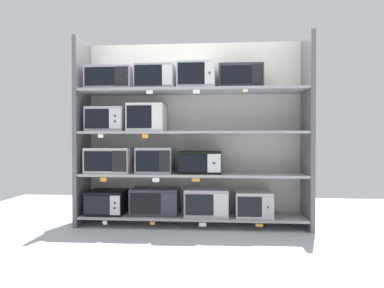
{
  "coord_description": "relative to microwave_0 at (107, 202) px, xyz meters",
  "views": [
    {
      "loc": [
        0.29,
        -3.91,
        1.03
      ],
      "look_at": [
        0.0,
        0.0,
        0.98
      ],
      "focal_mm": 30.47,
      "sensor_mm": 36.0,
      "label": 1
    }
  ],
  "objects": [
    {
      "name": "price_tag_4",
      "position": [
        0.03,
        -0.23,
        0.3
      ],
      "size": [
        0.07,
        0.0,
        0.05
      ],
      "primitive_type": "cube",
      "color": "orange"
    },
    {
      "name": "microwave_2",
      "position": [
        1.22,
        0.0,
        0.02
      ],
      "size": [
        0.52,
        0.41,
        0.32
      ],
      "color": "#A59AA6",
      "rests_on": "shelf_0"
    },
    {
      "name": "microwave_9",
      "position": [
        0.05,
        -0.0,
        1.51
      ],
      "size": [
        0.55,
        0.39,
        0.28
      ],
      "color": "#A59DAD",
      "rests_on": "shelf_3"
    },
    {
      "name": "microwave_7",
      "position": [
        0.0,
        -0.0,
        1.01
      ],
      "size": [
        0.46,
        0.36,
        0.29
      ],
      "color": "#B7B0C4",
      "rests_on": "shelf_2"
    },
    {
      "name": "microwave_1",
      "position": [
        0.59,
        -0.0,
        0.02
      ],
      "size": [
        0.57,
        0.34,
        0.32
      ],
      "color": "#2F2F3A",
      "rests_on": "shelf_0"
    },
    {
      "name": "shelf_1",
      "position": [
        1.04,
        0.0,
        0.35
      ],
      "size": [
        2.66,
        0.46,
        0.03
      ],
      "primitive_type": "cube",
      "color": "#99999E"
    },
    {
      "name": "price_tag_2",
      "position": [
        1.18,
        -0.23,
        -0.2
      ],
      "size": [
        0.08,
        0.0,
        0.05
      ],
      "primitive_type": "cube",
      "color": "white"
    },
    {
      "name": "shelf_0",
      "position": [
        1.04,
        0.0,
        -0.16
      ],
      "size": [
        2.66,
        0.46,
        0.03
      ],
      "primitive_type": "cube",
      "color": "#99999E",
      "rests_on": "ground"
    },
    {
      "name": "back_panel",
      "position": [
        1.04,
        0.25,
        0.86
      ],
      "size": [
        2.86,
        0.04,
        2.26
      ],
      "primitive_type": "cube",
      "color": "beige",
      "rests_on": "ground"
    },
    {
      "name": "price_tag_11",
      "position": [
        1.66,
        -0.23,
        1.31
      ],
      "size": [
        0.06,
        0.0,
        0.03
      ],
      "primitive_type": "cube",
      "color": "beige"
    },
    {
      "name": "price_tag_3",
      "position": [
        1.82,
        -0.23,
        -0.19
      ],
      "size": [
        0.08,
        0.0,
        0.04
      ],
      "primitive_type": "cube",
      "color": "orange"
    },
    {
      "name": "upright_right",
      "position": [
        2.41,
        0.0,
        0.86
      ],
      "size": [
        0.05,
        0.46,
        2.26
      ],
      "primitive_type": "cube",
      "color": "#5B5B5E",
      "rests_on": "ground"
    },
    {
      "name": "price_tag_8",
      "position": [
        0.52,
        -0.23,
        0.81
      ],
      "size": [
        0.07,
        0.0,
        0.05
      ],
      "primitive_type": "cube",
      "color": "orange"
    },
    {
      "name": "price_tag_6",
      "position": [
        1.11,
        -0.23,
        0.31
      ],
      "size": [
        0.09,
        0.0,
        0.04
      ],
      "primitive_type": "cube",
      "color": "orange"
    },
    {
      "name": "microwave_11",
      "position": [
        1.1,
        -0.0,
        1.52
      ],
      "size": [
        0.44,
        0.43,
        0.31
      ],
      "color": "#B2BABC",
      "rests_on": "shelf_3"
    },
    {
      "name": "microwave_12",
      "position": [
        1.62,
        0.0,
        1.51
      ],
      "size": [
        0.51,
        0.37,
        0.28
      ],
      "color": "#2F2F36",
      "rests_on": "shelf_3"
    },
    {
      "name": "shelf_2",
      "position": [
        1.04,
        0.0,
        0.85
      ],
      "size": [
        2.66,
        0.46,
        0.03
      ],
      "primitive_type": "cube",
      "color": "#99999E"
    },
    {
      "name": "microwave_6",
      "position": [
        1.14,
        -0.0,
        0.49
      ],
      "size": [
        0.51,
        0.35,
        0.27
      ],
      "color": "black",
      "rests_on": "shelf_1"
    },
    {
      "name": "microwave_10",
      "position": [
        0.6,
        -0.0,
        1.51
      ],
      "size": [
        0.47,
        0.35,
        0.29
      ],
      "color": "#9A9EA3",
      "rests_on": "shelf_3"
    },
    {
      "name": "price_tag_5",
      "position": [
        0.65,
        -0.23,
        0.3
      ],
      "size": [
        0.08,
        0.0,
        0.05
      ],
      "primitive_type": "cube",
      "color": "white"
    },
    {
      "name": "ground",
      "position": [
        1.04,
        -1.0,
        -0.28
      ],
      "size": [
        6.66,
        6.0,
        0.02
      ],
      "primitive_type": "cube",
      "color": "#B2B7BC"
    },
    {
      "name": "upright_left",
      "position": [
        -0.32,
        0.0,
        0.86
      ],
      "size": [
        0.05,
        0.46,
        2.26
      ],
      "primitive_type": "cube",
      "color": "#5B5B5E",
      "rests_on": "ground"
    },
    {
      "name": "microwave_4",
      "position": [
        0.04,
        -0.0,
        0.51
      ],
      "size": [
        0.53,
        0.42,
        0.3
      ],
      "color": "#BDB6B7",
      "rests_on": "shelf_1"
    },
    {
      "name": "microwave_5",
      "position": [
        0.6,
        -0.0,
        0.52
      ],
      "size": [
        0.42,
        0.39,
        0.31
      ],
      "color": "#9FA5AC",
      "rests_on": "shelf_1"
    },
    {
      "name": "microwave_0",
      "position": [
        0.0,
        0.0,
        0.0
      ],
      "size": [
        0.45,
        0.42,
        0.28
      ],
      "color": "black",
      "rests_on": "shelf_0"
    },
    {
      "name": "price_tag_1",
      "position": [
        0.61,
        -0.23,
        -0.19
      ],
      "size": [
        0.06,
        0.0,
        0.04
      ],
      "primitive_type": "cube",
      "color": "orange"
    },
    {
      "name": "price_tag_7",
      "position": [
        0.0,
        -0.23,
        0.81
      ],
      "size": [
        0.07,
        0.0,
        0.04
      ],
      "primitive_type": "cube",
      "color": "white"
    },
    {
      "name": "microwave_3",
      "position": [
        1.77,
        -0.0,
        0.01
      ],
      "size": [
        0.43,
        0.42,
        0.29
      ],
      "color": "#B6B1B5",
      "rests_on": "shelf_0"
    },
    {
      "name": "price_tag_10",
      "position": [
        1.11,
        -0.23,
        1.31
      ],
      "size": [
        0.08,
        0.0,
        0.04
      ],
      "primitive_type": "cube",
      "color": "white"
    },
    {
      "name": "shelf_3",
      "position": [
        1.04,
        0.0,
        1.35
      ],
      "size": [
        2.66,
        0.46,
        0.03
      ],
      "primitive_type": "cube",
      "color": "#99999E"
    },
    {
      "name": "microwave_8",
      "position": [
        0.5,
        -0.0,
        1.03
      ],
      "size": [
        0.43,
        0.42,
        0.33
      ],
      "color": "silver",
      "rests_on": "shelf_2"
    },
    {
      "name": "price_tag_0",
      "position": [
        0.05,
        -0.23,
        -0.2
      ],
      "size": [
        0.05,
        0.0,
        0.04
      ],
      "primitive_type": "cube",
      "color": "white"
    },
    {
      "name": "price_tag_9",
      "position": [
        0.58,
        -0.23,
        1.31
      ],
      "size": [
        0.07,
        0.0,
        0.04
      ],
      "primitive_type": "cube",
      "color": "white"
    }
  ]
}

